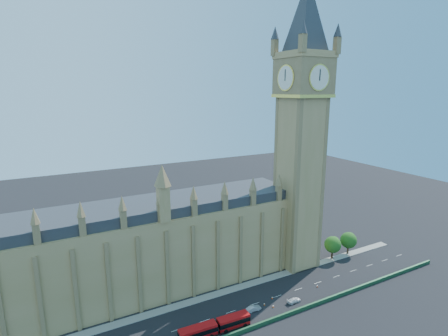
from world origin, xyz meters
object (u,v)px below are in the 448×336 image
red_bus (215,327)px  car_silver (254,308)px  car_white (294,300)px  car_grey (217,322)px

red_bus → car_silver: red_bus is taller
car_silver → car_white: (12.53, -2.24, -0.08)m
car_grey → red_bus: bearing=151.2°
car_silver → car_grey: bearing=92.3°
car_white → car_grey: bearing=82.5°
car_silver → car_white: car_silver is taller
car_grey → car_silver: 11.89m
red_bus → car_silver: bearing=15.5°
red_bus → car_grey: size_ratio=4.23×
car_silver → car_white: bearing=-100.2°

